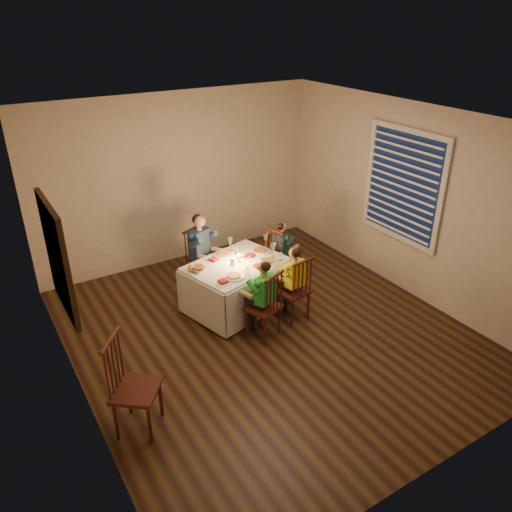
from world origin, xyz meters
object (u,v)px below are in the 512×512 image
dining_table (236,276)px  chair_extra (141,426)px  serving_bowl (198,269)px  chair_adult (203,287)px  child_yellow (292,317)px  chair_near_left (263,335)px  child_teal (281,282)px  adult (203,287)px  chair_end (281,282)px  child_green (263,335)px  chair_near_right (292,317)px

dining_table → chair_extra: size_ratio=1.42×
serving_bowl → dining_table: bearing=-8.5°
chair_adult → child_yellow: 1.46m
chair_near_left → dining_table: bearing=-114.2°
child_teal → serving_bowl: size_ratio=5.01×
chair_near_left → adult: adult is taller
chair_extra → chair_near_left: bearing=-31.4°
chair_adult → adult: adult is taller
chair_adult → chair_near_left: size_ratio=1.00×
adult → serving_bowl: (-0.34, -0.63, 0.69)m
dining_table → chair_near_left: bearing=-108.5°
chair_end → chair_extra: bearing=110.0°
child_green → child_yellow: 0.55m
serving_bowl → chair_near_left: bearing=-60.2°
chair_end → child_teal: 0.00m
chair_near_left → child_yellow: bearing=173.2°
chair_end → chair_extra: size_ratio=0.87×
dining_table → chair_end: (0.88, 0.24, -0.47)m
child_green → child_yellow: bearing=173.2°
chair_near_left → chair_near_right: same height
chair_near_right → chair_end: 0.93m
chair_near_left → child_yellow: size_ratio=0.89×
dining_table → chair_near_right: bearing=-65.9°
dining_table → chair_extra: bearing=-158.1°
chair_near_left → serving_bowl: (-0.46, 0.81, 0.69)m
chair_near_left → chair_extra: (-1.82, -0.65, 0.00)m
child_yellow → chair_near_left: bearing=4.9°
chair_extra → serving_bowl: serving_bowl is taller
adult → child_yellow: bearing=-86.7°
child_green → adult: bearing=-105.7°
child_teal → chair_adult: bearing=55.6°
chair_extra → serving_bowl: bearing=-4.0°
chair_adult → child_yellow: (0.65, -1.31, 0.00)m
dining_table → child_teal: size_ratio=1.54×
child_green → serving_bowl: (-0.46, 0.81, 0.69)m
chair_end → child_teal: size_ratio=0.94×
adult → chair_near_left: bearing=-108.5°
chair_end → adult: size_ratio=0.80×
chair_end → chair_extra: 3.19m
chair_adult → chair_extra: size_ratio=0.87×
chair_extra → child_teal: (2.75, 1.62, 0.00)m
chair_near_left → chair_near_right: bearing=173.2°
chair_adult → child_green: size_ratio=0.88×
chair_end → dining_table: bearing=94.5°
child_yellow → serving_bowl: 1.39m
chair_near_right → chair_extra: 2.48m
chair_end → adult: adult is taller
dining_table → serving_bowl: size_ratio=7.70×
chair_extra → child_teal: chair_extra is taller
child_teal → child_green: bearing=125.6°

